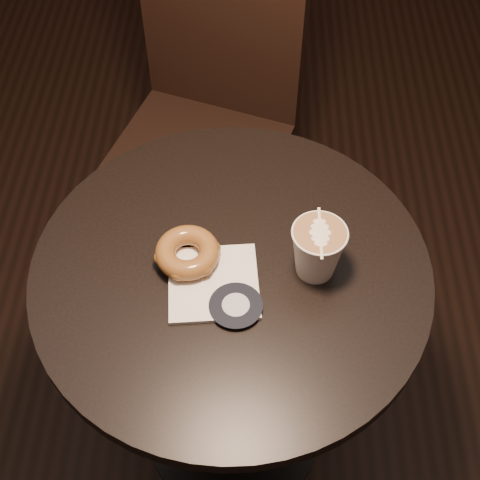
{
  "coord_description": "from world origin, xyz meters",
  "views": [
    {
      "loc": [
        0.03,
        -0.67,
        1.7
      ],
      "look_at": [
        0.01,
        0.03,
        0.79
      ],
      "focal_mm": 50.0,
      "sensor_mm": 36.0,
      "label": 1
    }
  ],
  "objects_px": {
    "cafe_table": "(232,324)",
    "latte_cup": "(317,251)",
    "pastry_bag": "(213,283)",
    "chair": "(210,96)",
    "doughnut": "(187,252)"
  },
  "relations": [
    {
      "from": "pastry_bag",
      "to": "doughnut",
      "type": "height_order",
      "value": "doughnut"
    },
    {
      "from": "latte_cup",
      "to": "chair",
      "type": "bearing_deg",
      "value": 109.04
    },
    {
      "from": "pastry_bag",
      "to": "chair",
      "type": "bearing_deg",
      "value": 88.75
    },
    {
      "from": "chair",
      "to": "pastry_bag",
      "type": "height_order",
      "value": "chair"
    },
    {
      "from": "doughnut",
      "to": "cafe_table",
      "type": "bearing_deg",
      "value": -5.7
    },
    {
      "from": "doughnut",
      "to": "pastry_bag",
      "type": "bearing_deg",
      "value": -45.18
    },
    {
      "from": "cafe_table",
      "to": "chair",
      "type": "relative_size",
      "value": 0.72
    },
    {
      "from": "latte_cup",
      "to": "pastry_bag",
      "type": "bearing_deg",
      "value": -168.2
    },
    {
      "from": "chair",
      "to": "pastry_bag",
      "type": "distance_m",
      "value": 0.7
    },
    {
      "from": "chair",
      "to": "latte_cup",
      "type": "bearing_deg",
      "value": -51.97
    },
    {
      "from": "cafe_table",
      "to": "pastry_bag",
      "type": "bearing_deg",
      "value": -125.72
    },
    {
      "from": "cafe_table",
      "to": "latte_cup",
      "type": "xyz_separation_m",
      "value": [
        0.15,
        -0.0,
        0.25
      ]
    },
    {
      "from": "cafe_table",
      "to": "pastry_bag",
      "type": "height_order",
      "value": "pastry_bag"
    },
    {
      "from": "chair",
      "to": "cafe_table",
      "type": "bearing_deg",
      "value": -64.17
    },
    {
      "from": "doughnut",
      "to": "latte_cup",
      "type": "distance_m",
      "value": 0.22
    }
  ]
}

